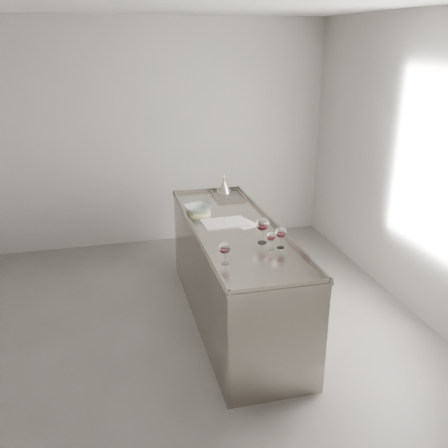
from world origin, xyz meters
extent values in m
cube|color=#565351|center=(0.00, 0.00, -0.01)|extent=(4.50, 5.00, 0.02)
cube|color=#9A9895|center=(0.00, 2.51, 1.40)|extent=(4.50, 0.02, 2.80)
cube|color=#9A9895|center=(0.00, -2.51, 1.40)|extent=(4.50, 0.02, 2.80)
cube|color=#9A9895|center=(2.26, 0.00, 1.40)|extent=(0.02, 5.00, 2.80)
cube|color=gray|center=(0.50, 0.30, 0.46)|extent=(0.75, 2.40, 0.92)
cube|color=gray|center=(0.50, 0.30, 0.93)|extent=(0.77, 2.42, 0.02)
cube|color=gray|center=(0.50, -0.89, 0.96)|extent=(0.77, 0.02, 0.03)
cube|color=gray|center=(0.50, 1.49, 0.96)|extent=(0.77, 0.02, 0.03)
cube|color=gray|center=(0.14, 0.30, 0.96)|extent=(0.02, 2.42, 0.03)
cube|color=gray|center=(0.86, 0.30, 0.96)|extent=(0.02, 2.42, 0.03)
cube|color=#595654|center=(0.68, 1.22, 0.94)|extent=(0.30, 0.38, 0.01)
cylinder|color=white|center=(0.22, -0.41, 0.94)|extent=(0.06, 0.06, 0.00)
cylinder|color=white|center=(0.23, -0.41, 0.99)|extent=(0.01, 0.01, 0.08)
ellipsoid|color=white|center=(0.23, -0.41, 1.07)|extent=(0.09, 0.09, 0.09)
cylinder|color=#350710|center=(0.23, -0.41, 1.05)|extent=(0.06, 0.06, 0.02)
cylinder|color=white|center=(0.63, -0.09, 0.94)|extent=(0.08, 0.08, 0.00)
cylinder|color=white|center=(0.63, -0.09, 1.00)|extent=(0.01, 0.01, 0.11)
ellipsoid|color=white|center=(0.63, -0.09, 1.10)|extent=(0.11, 0.11, 0.12)
cylinder|color=#32060B|center=(0.63, -0.09, 1.08)|extent=(0.08, 0.08, 0.03)
cylinder|color=white|center=(0.74, -0.22, 0.94)|extent=(0.06, 0.06, 0.00)
cylinder|color=white|center=(0.74, -0.22, 0.99)|extent=(0.01, 0.01, 0.09)
ellipsoid|color=white|center=(0.74, -0.22, 1.07)|extent=(0.09, 0.09, 0.10)
cylinder|color=#3D080B|center=(0.74, -0.22, 1.05)|extent=(0.07, 0.07, 0.02)
cylinder|color=white|center=(0.65, -0.24, 0.94)|extent=(0.06, 0.06, 0.00)
cylinder|color=white|center=(0.65, -0.24, 0.98)|extent=(0.01, 0.01, 0.07)
ellipsoid|color=white|center=(0.65, -0.24, 1.05)|extent=(0.07, 0.07, 0.08)
cylinder|color=#3B080C|center=(0.65, -0.24, 1.03)|extent=(0.05, 0.05, 0.02)
cube|color=silver|center=(0.34, 0.43, 0.95)|extent=(0.21, 0.29, 0.01)
cube|color=silver|center=(0.55, 0.44, 0.95)|extent=(0.21, 0.29, 0.01)
cylinder|color=white|center=(0.44, 0.43, 0.95)|extent=(0.02, 0.28, 0.01)
cube|color=silver|center=(0.61, 0.39, 0.94)|extent=(0.27, 0.32, 0.00)
cylinder|color=#CDC984|center=(0.25, 0.76, 0.95)|extent=(0.29, 0.29, 0.02)
imported|color=gray|center=(0.25, 0.76, 0.99)|extent=(0.29, 0.29, 0.06)
cone|color=#9D988C|center=(0.67, 1.38, 1.00)|extent=(0.15, 0.15, 0.13)
cylinder|color=#9D988C|center=(0.67, 1.38, 1.08)|extent=(0.03, 0.03, 0.03)
cylinder|color=#B48332|center=(0.67, 1.38, 1.11)|extent=(0.04, 0.04, 0.02)
cone|color=#9D988C|center=(0.67, 1.38, 1.13)|extent=(0.03, 0.03, 0.04)
camera|label=1|loc=(-0.61, -3.74, 2.53)|focal=40.00mm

